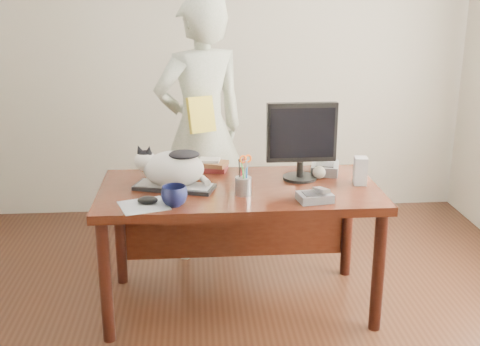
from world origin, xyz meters
name	(u,v)px	position (x,y,z in m)	size (l,w,h in m)	color
room	(250,103)	(0.00, 0.00, 1.35)	(4.50, 4.50, 4.50)	black
desk	(238,206)	(0.00, 0.68, 0.60)	(1.60, 0.80, 0.75)	black
keyboard	(174,187)	(-0.37, 0.60, 0.76)	(0.48, 0.30, 0.03)	black
cat	(171,167)	(-0.38, 0.60, 0.88)	(0.44, 0.30, 0.25)	silver
monitor	(301,137)	(0.37, 0.70, 1.01)	(0.41, 0.20, 0.46)	black
pen_cup	(243,184)	(0.01, 0.47, 0.81)	(0.12, 0.12, 0.23)	gray
mousepad	(144,206)	(-0.52, 0.33, 0.75)	(0.30, 0.28, 0.01)	#B1B7BD
mouse	(148,200)	(-0.50, 0.35, 0.77)	(0.12, 0.10, 0.04)	black
coffee_mug	(174,196)	(-0.36, 0.32, 0.80)	(0.14, 0.14, 0.11)	black
phone	(316,196)	(0.39, 0.34, 0.78)	(0.20, 0.17, 0.08)	#5D5D62
speaker	(360,171)	(0.70, 0.60, 0.83)	(0.08, 0.09, 0.16)	#A8A7AA
baseball	(319,172)	(0.49, 0.72, 0.79)	(0.08, 0.08, 0.08)	beige
book_stack	(211,165)	(-0.15, 0.94, 0.78)	(0.23, 0.19, 0.07)	#4C1415
calculator	(325,168)	(0.55, 0.83, 0.78)	(0.21, 0.25, 0.07)	#5D5D62
person	(201,130)	(-0.20, 1.37, 0.91)	(0.66, 0.43, 1.82)	silver
held_book	(201,115)	(-0.20, 1.20, 1.05)	(0.20, 0.16, 0.24)	yellow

